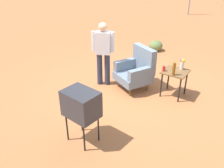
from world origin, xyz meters
TOP-DOWN VIEW (x-y plane):
  - ground_plane at (0.00, 0.00)m, footprint 60.00×60.00m
  - armchair at (0.04, 0.05)m, footprint 1.02×1.03m
  - side_table at (0.98, 0.20)m, footprint 0.56×0.56m
  - tv_on_stand at (0.21, -2.28)m, footprint 0.64×0.50m
  - person_standing at (-0.77, -0.26)m, footprint 0.52×0.35m
  - soda_can_red at (0.74, 0.06)m, footprint 0.07×0.07m
  - bottle_tall_amber at (1.01, -0.03)m, footprint 0.07×0.07m
  - flower_vase at (1.06, 0.38)m, footprint 0.14×0.10m
  - shrub_far at (-0.69, 2.87)m, footprint 0.48×0.48m

SIDE VIEW (x-z plane):
  - ground_plane at x=0.00m, z-range 0.00..0.00m
  - shrub_far at x=-0.69m, z-range 0.00..0.37m
  - armchair at x=0.04m, z-range -0.03..1.03m
  - side_table at x=0.98m, z-range 0.23..0.87m
  - soda_can_red at x=0.74m, z-range 0.65..0.77m
  - tv_on_stand at x=0.21m, z-range 0.27..1.30m
  - flower_vase at x=1.06m, z-range 0.66..0.93m
  - bottle_tall_amber at x=1.01m, z-range 0.65..0.95m
  - person_standing at x=-0.77m, z-range 0.12..1.76m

